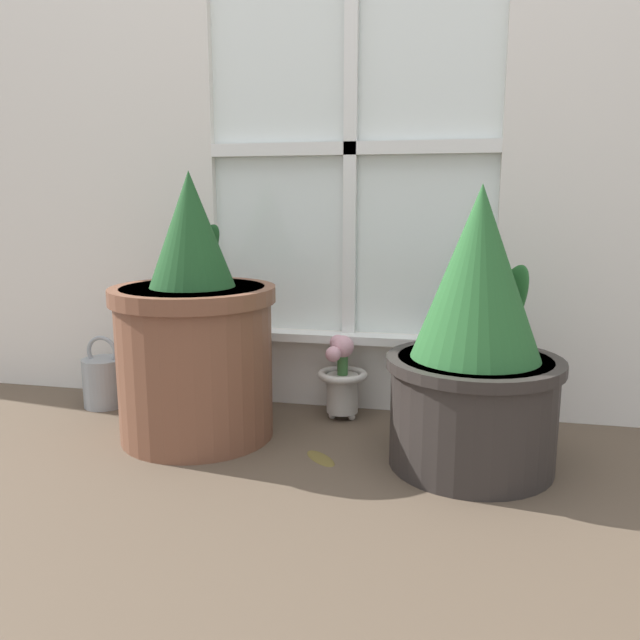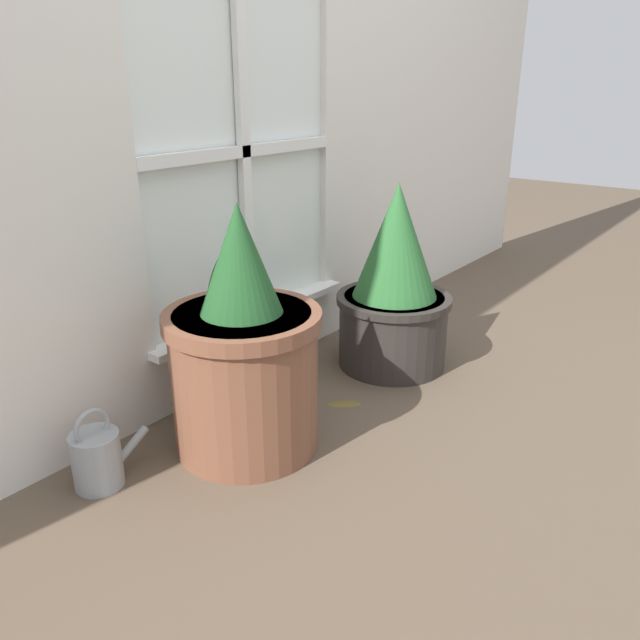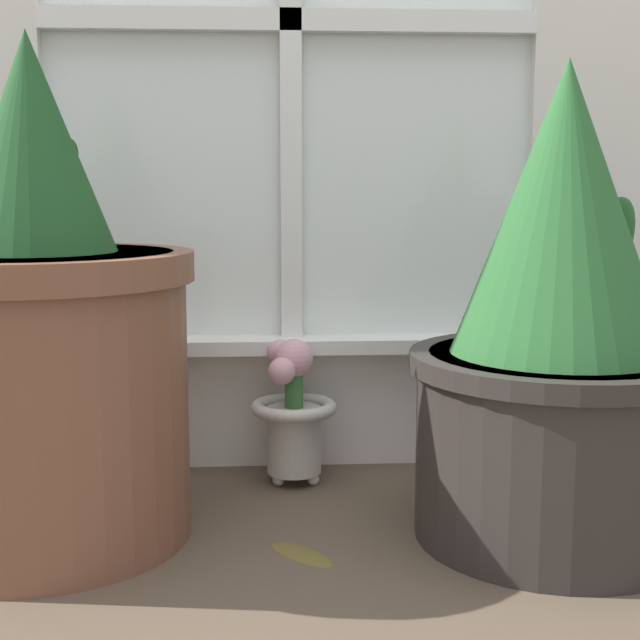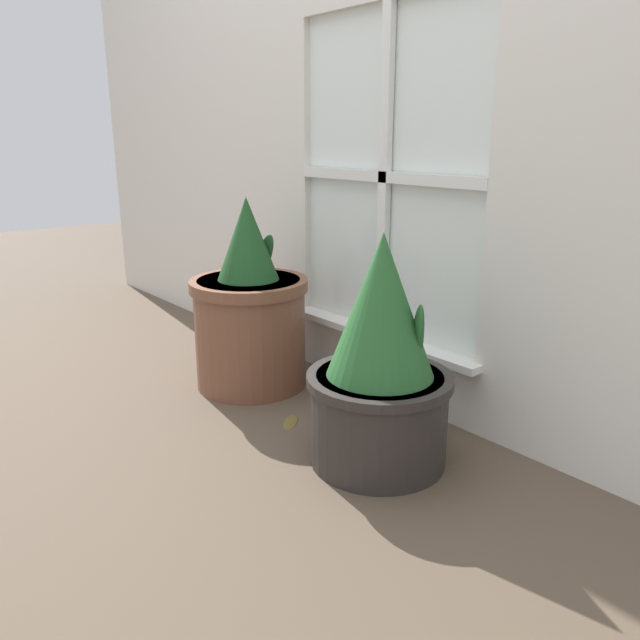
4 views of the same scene
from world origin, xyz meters
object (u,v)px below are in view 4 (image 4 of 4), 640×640
object	(u,v)px
potted_plant_left	(250,313)
potted_plant_right	(380,367)
flower_vase	(359,367)
watering_can	(235,332)

from	to	relation	value
potted_plant_left	potted_plant_right	world-z (taller)	potted_plant_left
potted_plant_left	flower_vase	xyz separation A→B (m)	(0.35, 0.21, -0.15)
flower_vase	watering_can	world-z (taller)	flower_vase
potted_plant_right	watering_can	xyz separation A→B (m)	(-1.07, 0.20, -0.20)
flower_vase	potted_plant_left	bearing A→B (deg)	-149.03
flower_vase	watering_can	bearing A→B (deg)	-176.21
watering_can	potted_plant_right	bearing A→B (deg)	-10.83
potted_plant_right	flower_vase	xyz separation A→B (m)	(-0.35, 0.25, -0.16)
potted_plant_right	flower_vase	distance (m)	0.46
potted_plant_left	potted_plant_right	distance (m)	0.70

